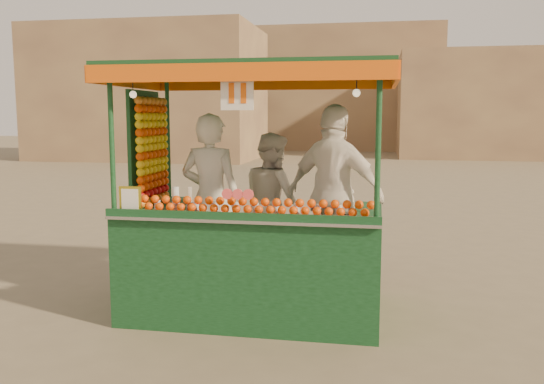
% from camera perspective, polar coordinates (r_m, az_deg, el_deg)
% --- Properties ---
extents(ground, '(90.00, 90.00, 0.00)m').
position_cam_1_polar(ground, '(6.50, -4.18, -10.66)').
color(ground, '#685D4A').
rests_on(ground, ground).
extents(building_left, '(10.00, 6.00, 6.00)m').
position_cam_1_polar(building_left, '(28.05, -11.85, 9.43)').
color(building_left, '#9F835A').
rests_on(building_left, ground).
extents(building_right, '(9.00, 6.00, 5.00)m').
position_cam_1_polar(building_right, '(30.46, 20.94, 7.99)').
color(building_right, '#9F835A').
rests_on(building_right, ground).
extents(building_center, '(14.00, 7.00, 7.00)m').
position_cam_1_polar(building_center, '(36.17, 4.86, 9.91)').
color(building_center, '#9F835A').
rests_on(building_center, ground).
extents(juice_cart, '(2.77, 1.79, 2.51)m').
position_cam_1_polar(juice_cart, '(5.90, -2.45, -4.33)').
color(juice_cart, '#0E3515').
rests_on(juice_cart, ground).
extents(vendor_left, '(0.68, 0.48, 1.76)m').
position_cam_1_polar(vendor_left, '(6.06, -6.04, -0.62)').
color(vendor_left, silver).
rests_on(vendor_left, ground).
extents(vendor_middle, '(0.92, 0.96, 1.55)m').
position_cam_1_polar(vendor_middle, '(6.51, 0.07, -0.93)').
color(vendor_middle, white).
rests_on(vendor_middle, ground).
extents(vendor_right, '(1.18, 0.86, 1.85)m').
position_cam_1_polar(vendor_right, '(6.00, 6.19, -0.23)').
color(vendor_right, white).
rests_on(vendor_right, ground).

